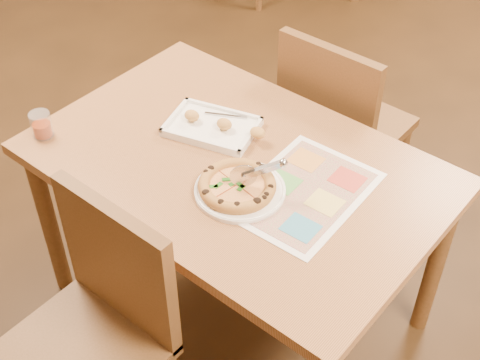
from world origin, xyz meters
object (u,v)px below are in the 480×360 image
Objects in this scene: chair_near at (99,310)px; plate at (240,191)px; pizza at (237,186)px; glass_tumbler at (42,126)px; dining_table at (236,181)px; chair_far at (337,114)px; menu at (303,192)px; appetizer_tray at (214,127)px; pizza_cutter at (257,172)px.

chair_near is 1.71× the size of plate.
plate is 1.17× the size of pizza.
dining_table is at bearing 27.75° from glass_tumbler.
pizza is at bearing 16.34° from glass_tumbler.
chair_far is 1.03× the size of menu.
pizza is at bearing 97.53° from chair_far.
chair_near is 1.20m from chair_far.
chair_near is 0.53m from plate.
appetizer_tray is (-0.26, 0.18, 0.01)m from plate.
chair_near reaches higher than glass_tumbler.
chair_far reaches higher than menu.
appetizer_tray is at bearing 143.95° from pizza.
appetizer_tray is (-0.16, 0.68, 0.17)m from chair_near.
pizza_cutter reaches higher than pizza.
plate is 0.19m from menu.
plate is at bearing 16.55° from glass_tumbler.
appetizer_tray is at bearing 145.44° from plate.
pizza is at bearing -141.37° from menu.
chair_far is 0.73m from pizza_cutter.
menu is (0.25, 0.62, 0.16)m from chair_near.
chair_far reaches higher than pizza.
glass_tumbler is at bearing 57.42° from chair_far.
pizza_cutter reaches higher than dining_table.
chair_far reaches higher than appetizer_tray.
chair_near is at bearing -27.15° from glass_tumbler.
glass_tumbler is (-0.58, -0.30, 0.12)m from dining_table.
dining_table is at bearing 108.41° from pizza_cutter.
dining_table is at bearing -25.66° from appetizer_tray.
chair_near and chair_far have the same top height.
glass_tumbler is 0.89m from menu.
chair_far is at bearing 90.00° from chair_near.
menu is at bearing -8.25° from appetizer_tray.
pizza is at bearing -48.89° from dining_table.
plate is (0.10, -0.10, 0.09)m from dining_table.
chair_near is at bearing -100.74° from pizza.
appetizer_tray is at bearing 171.75° from menu.
chair_far is 1.09m from glass_tumbler.
appetizer_tray is 0.41m from menu.
appetizer_tray is at bearing 103.17° from chair_near.
chair_far reaches higher than pizza_cutter.
pizza is 0.20m from menu.
dining_table is at bearing 90.00° from chair_near.
chair_far reaches higher than plate.
chair_far reaches higher than dining_table.
glass_tumbler reaches higher than appetizer_tray.
plate is (0.10, 0.50, 0.16)m from chair_near.
pizza_cutter is at bearing 17.77° from glass_tumbler.
glass_tumbler reaches higher than dining_table.
menu is at bearing 38.63° from pizza.
pizza is 0.67× the size of appetizer_tray.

